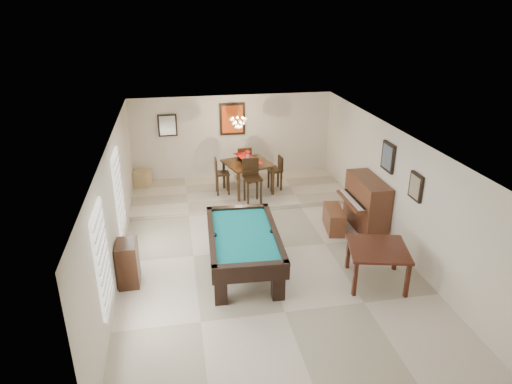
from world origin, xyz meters
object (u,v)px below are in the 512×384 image
object	(u,v)px
piano_bench	(334,219)
flower_vase	(248,154)
apothecary_chest	(128,263)
dining_chair_east	(275,173)
dining_chair_south	(253,182)
chandelier	(238,119)
square_table	(376,265)
pool_table	(244,252)
upright_piano	(361,204)
dining_chair_north	(244,164)
corner_bench	(143,178)
dining_chair_west	(222,176)
dining_table	(248,175)

from	to	relation	value
piano_bench	flower_vase	distance (m)	3.12
apothecary_chest	dining_chair_east	bearing A→B (deg)	46.04
apothecary_chest	dining_chair_south	bearing A→B (deg)	46.03
dining_chair_east	chandelier	world-z (taller)	chandelier
piano_bench	dining_chair_south	bearing A→B (deg)	135.79
square_table	flower_vase	distance (m)	5.12
square_table	apothecary_chest	bearing A→B (deg)	170.01
flower_vase	dining_chair_east	bearing A→B (deg)	2.17
pool_table	upright_piano	world-z (taller)	upright_piano
dining_chair_south	dining_chair_north	xyz separation A→B (m)	(0.00, 1.54, -0.04)
upright_piano	apothecary_chest	world-z (taller)	upright_piano
dining_chair_north	corner_bench	distance (m)	2.98
corner_bench	dining_chair_west	bearing A→B (deg)	-24.26
dining_chair_north	dining_chair_east	world-z (taller)	dining_chair_north
piano_bench	dining_chair_east	world-z (taller)	dining_chair_east
dining_chair_south	dining_chair_west	bearing A→B (deg)	126.07
upright_piano	piano_bench	size ratio (longest dim) A/B	1.58
upright_piano	dining_chair_east	xyz separation A→B (m)	(-1.54, 2.53, -0.03)
apothecary_chest	chandelier	xyz separation A→B (m)	(2.78, 4.00, 1.76)
square_table	corner_bench	world-z (taller)	square_table
dining_table	dining_chair_north	world-z (taller)	dining_chair_north
flower_vase	dining_chair_north	world-z (taller)	flower_vase
chandelier	dining_table	bearing A→B (deg)	-21.83
flower_vase	chandelier	world-z (taller)	chandelier
dining_chair_east	piano_bench	bearing A→B (deg)	15.17
square_table	chandelier	bearing A→B (deg)	112.22
pool_table	dining_chair_south	distance (m)	3.19
pool_table	chandelier	xyz separation A→B (m)	(0.51, 3.97, 1.78)
pool_table	corner_bench	xyz separation A→B (m)	(-2.22, 4.87, -0.08)
dining_chair_north	chandelier	xyz separation A→B (m)	(-0.23, -0.66, 1.53)
piano_bench	corner_bench	size ratio (longest dim) A/B	1.91
dining_table	corner_bench	distance (m)	3.13
dining_table	flower_vase	distance (m)	0.62
square_table	upright_piano	distance (m)	2.33
piano_bench	dining_chair_east	bearing A→B (deg)	110.21
pool_table	dining_chair_north	distance (m)	4.69
piano_bench	dining_chair_south	distance (m)	2.41
dining_table	chandelier	size ratio (longest dim) A/B	1.98
upright_piano	dining_chair_south	bearing A→B (deg)	143.64
dining_chair_east	corner_bench	distance (m)	3.87
square_table	dining_chair_north	size ratio (longest dim) A/B	1.00
dining_chair_east	dining_table	bearing A→B (deg)	-92.87
piano_bench	dining_table	xyz separation A→B (m)	(-1.69, 2.44, 0.34)
dining_chair_west	corner_bench	world-z (taller)	dining_chair_west
square_table	apothecary_chest	world-z (taller)	apothecary_chest
upright_piano	dining_chair_west	size ratio (longest dim) A/B	1.48
pool_table	apothecary_chest	xyz separation A→B (m)	(-2.27, -0.03, 0.02)
corner_bench	dining_chair_east	bearing A→B (deg)	-14.51
square_table	dining_chair_south	xyz separation A→B (m)	(-1.75, 3.95, 0.34)
dining_table	dining_chair_west	xyz separation A→B (m)	(-0.72, -0.01, 0.02)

